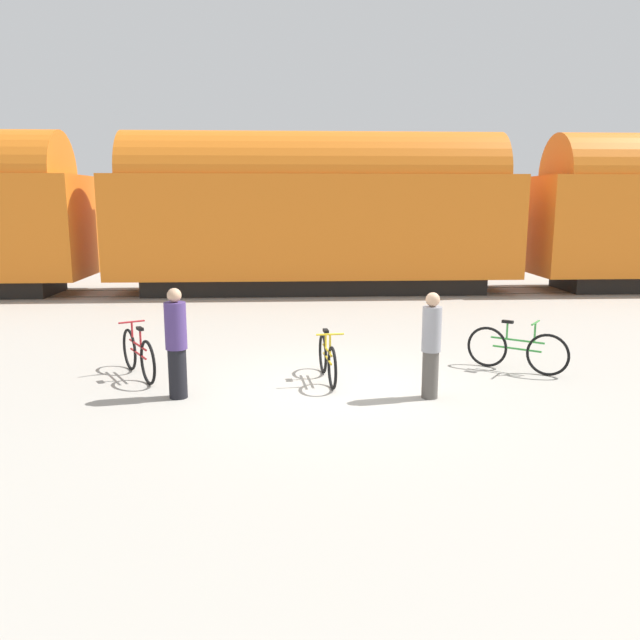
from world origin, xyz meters
The scene contains 9 objects.
ground_plane centered at (0.00, 0.00, 0.00)m, with size 80.00×80.00×0.00m, color #A8A399.
freight_train centered at (0.00, 10.79, 2.73)m, with size 41.25×2.91×5.20m.
rail_near centered at (0.00, 10.07, 0.01)m, with size 53.25×0.07×0.01m, color #4C4238.
rail_far centered at (0.00, 11.50, 0.01)m, with size 53.25×0.07×0.01m, color #4C4238.
bicycle_yellow centered at (-0.24, 0.40, 0.38)m, with size 0.46×1.69×0.89m.
bicycle_maroon centered at (-3.52, 0.81, 0.40)m, with size 0.95×1.64×0.95m.
bicycle_green centered at (3.21, 0.82, 0.40)m, with size 1.51×1.15×0.94m.
person_in_grey centered at (1.30, -0.62, 0.85)m, with size 0.30×0.30×1.67m.
person_in_purple centered at (-2.63, -0.41, 0.87)m, with size 0.33×0.33×1.74m.
Camera 1 is at (-0.92, -9.88, 3.06)m, focal length 35.00 mm.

